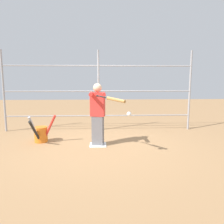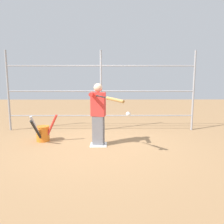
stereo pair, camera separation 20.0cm
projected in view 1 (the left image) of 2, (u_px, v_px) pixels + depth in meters
name	position (u px, v px, depth m)	size (l,w,h in m)	color
ground_plane	(98.00, 145.00, 5.34)	(24.00, 24.00, 0.00)	#9E754C
home_plate	(98.00, 145.00, 5.34)	(0.40, 0.40, 0.02)	white
fence_backstop	(98.00, 91.00, 6.73)	(5.80, 0.06, 2.47)	#939399
batter	(98.00, 113.00, 5.20)	(0.38, 0.57, 1.51)	slate
baseball_bat_swinging	(113.00, 99.00, 4.45)	(0.60, 0.60, 0.13)	black
softball_in_flight	(129.00, 114.00, 4.47)	(0.10, 0.10, 0.10)	white
bat_bucket	(41.00, 134.00, 5.57)	(0.63, 0.76, 0.73)	orange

